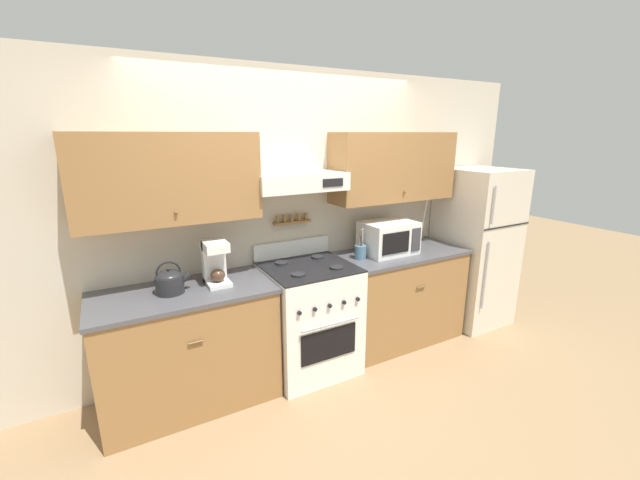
{
  "coord_description": "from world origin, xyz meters",
  "views": [
    {
      "loc": [
        -1.41,
        -2.45,
        2.01
      ],
      "look_at": [
        0.1,
        0.27,
        1.16
      ],
      "focal_mm": 22.0,
      "sensor_mm": 36.0,
      "label": 1
    }
  ],
  "objects_px": {
    "microwave": "(388,238)",
    "utensil_crock": "(360,251)",
    "stove_range": "(309,317)",
    "coffee_maker": "(215,262)",
    "refrigerator": "(475,247)",
    "tea_kettle": "(170,281)"
  },
  "relations": [
    {
      "from": "refrigerator",
      "to": "utensil_crock",
      "type": "bearing_deg",
      "value": 178.0
    },
    {
      "from": "microwave",
      "to": "utensil_crock",
      "type": "distance_m",
      "value": 0.34
    },
    {
      "from": "microwave",
      "to": "utensil_crock",
      "type": "relative_size",
      "value": 1.77
    },
    {
      "from": "microwave",
      "to": "utensil_crock",
      "type": "bearing_deg",
      "value": -176.92
    },
    {
      "from": "tea_kettle",
      "to": "coffee_maker",
      "type": "bearing_deg",
      "value": 5.62
    },
    {
      "from": "microwave",
      "to": "refrigerator",
      "type": "bearing_deg",
      "value": -3.49
    },
    {
      "from": "coffee_maker",
      "to": "utensil_crock",
      "type": "distance_m",
      "value": 1.3
    },
    {
      "from": "tea_kettle",
      "to": "coffee_maker",
      "type": "xyz_separation_m",
      "value": [
        0.34,
        0.03,
        0.08
      ]
    },
    {
      "from": "tea_kettle",
      "to": "coffee_maker",
      "type": "height_order",
      "value": "coffee_maker"
    },
    {
      "from": "refrigerator",
      "to": "coffee_maker",
      "type": "xyz_separation_m",
      "value": [
        -2.76,
        0.08,
        0.25
      ]
    },
    {
      "from": "coffee_maker",
      "to": "tea_kettle",
      "type": "bearing_deg",
      "value": -174.38
    },
    {
      "from": "refrigerator",
      "to": "microwave",
      "type": "xyz_separation_m",
      "value": [
        -1.13,
        0.07,
        0.23
      ]
    },
    {
      "from": "stove_range",
      "to": "refrigerator",
      "type": "height_order",
      "value": "refrigerator"
    },
    {
      "from": "utensil_crock",
      "to": "stove_range",
      "type": "bearing_deg",
      "value": -175.78
    },
    {
      "from": "refrigerator",
      "to": "microwave",
      "type": "bearing_deg",
      "value": 176.51
    },
    {
      "from": "coffee_maker",
      "to": "utensil_crock",
      "type": "bearing_deg",
      "value": -1.46
    },
    {
      "from": "stove_range",
      "to": "coffee_maker",
      "type": "bearing_deg",
      "value": 174.39
    },
    {
      "from": "stove_range",
      "to": "tea_kettle",
      "type": "distance_m",
      "value": 1.21
    },
    {
      "from": "stove_range",
      "to": "tea_kettle",
      "type": "bearing_deg",
      "value": 177.86
    },
    {
      "from": "refrigerator",
      "to": "microwave",
      "type": "height_order",
      "value": "refrigerator"
    },
    {
      "from": "stove_range",
      "to": "coffee_maker",
      "type": "xyz_separation_m",
      "value": [
        -0.75,
        0.07,
        0.6
      ]
    },
    {
      "from": "stove_range",
      "to": "tea_kettle",
      "type": "xyz_separation_m",
      "value": [
        -1.09,
        0.04,
        0.52
      ]
    }
  ]
}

